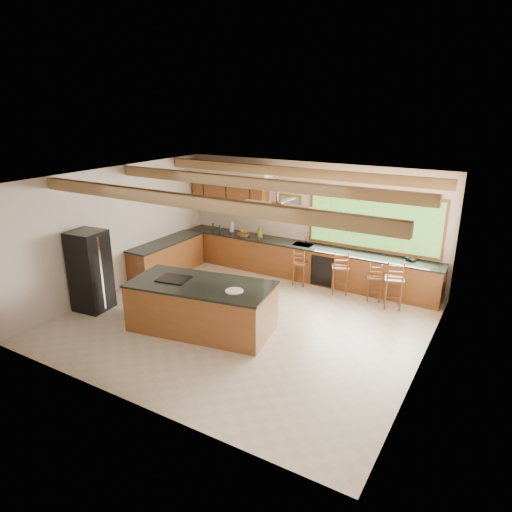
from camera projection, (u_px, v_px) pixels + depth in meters
The scene contains 9 objects.
ground at pixel (244, 321), 9.70m from camera, with size 7.20×7.20×0.00m, color #BBB19B.
room_shell at pixel (252, 212), 9.61m from camera, with size 7.27×6.54×3.02m.
counter_run at pixel (268, 260), 12.01m from camera, with size 7.12×3.10×1.27m.
island at pixel (202, 306), 9.20m from camera, with size 3.06×1.82×1.02m.
refrigerator at pixel (90, 271), 10.00m from camera, with size 0.77×0.75×1.80m.
bar_stool_a at pixel (299, 264), 11.41m from camera, with size 0.39×0.39×0.96m.
bar_stool_b at pixel (339, 268), 10.86m from camera, with size 0.53×0.53×1.11m.
bar_stool_c at pixel (374, 278), 10.50m from camera, with size 0.43×0.43×0.94m.
bar_stool_d at pixel (394, 280), 10.06m from camera, with size 0.51×0.51×1.15m.
Camera 1 is at (4.67, -7.41, 4.39)m, focal length 32.00 mm.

